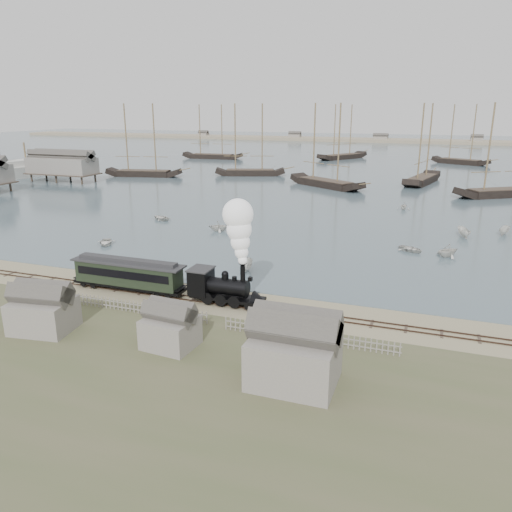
% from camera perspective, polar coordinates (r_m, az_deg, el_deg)
% --- Properties ---
extents(ground, '(600.00, 600.00, 0.00)m').
position_cam_1_polar(ground, '(52.88, -5.25, -4.35)').
color(ground, tan).
rests_on(ground, ground).
extents(harbor_water, '(600.00, 336.00, 0.06)m').
position_cam_1_polar(harbor_water, '(216.50, 14.33, 11.16)').
color(harbor_water, '#455963').
rests_on(harbor_water, ground).
extents(rail_track, '(120.00, 1.80, 0.16)m').
position_cam_1_polar(rail_track, '(51.19, -6.20, -5.06)').
color(rail_track, '#3B2920').
rests_on(rail_track, ground).
extents(picket_fence_west, '(19.00, 0.10, 1.20)m').
position_cam_1_polar(picket_fence_west, '(50.37, -15.41, -6.01)').
color(picket_fence_west, gray).
rests_on(picket_fence_west, ground).
extents(picket_fence_east, '(15.00, 0.10, 1.20)m').
position_cam_1_polar(picket_fence_east, '(42.55, 6.03, -9.80)').
color(picket_fence_east, gray).
rests_on(picket_fence_east, ground).
extents(shed_left, '(5.00, 4.00, 4.10)m').
position_cam_1_polar(shed_left, '(48.24, -22.94, -7.81)').
color(shed_left, gray).
rests_on(shed_left, ground).
extents(shed_mid, '(4.00, 3.50, 3.60)m').
position_cam_1_polar(shed_mid, '(42.29, -9.68, -10.14)').
color(shed_mid, gray).
rests_on(shed_mid, ground).
extents(shed_right, '(6.00, 5.00, 5.10)m').
position_cam_1_polar(shed_right, '(36.91, 4.30, -14.19)').
color(shed_right, gray).
rests_on(shed_right, ground).
extents(far_spit, '(500.00, 20.00, 1.80)m').
position_cam_1_polar(far_spit, '(296.00, 15.97, 12.38)').
color(far_spit, tan).
rests_on(far_spit, ground).
extents(locomotive, '(8.24, 3.08, 10.28)m').
position_cam_1_polar(locomotive, '(48.21, -2.44, -0.45)').
color(locomotive, black).
rests_on(locomotive, ground).
extents(passenger_coach, '(12.80, 2.47, 3.11)m').
position_cam_1_polar(passenger_coach, '(54.65, -14.38, -1.91)').
color(passenger_coach, black).
rests_on(passenger_coach, ground).
extents(beached_dinghy, '(3.08, 3.93, 0.74)m').
position_cam_1_polar(beached_dinghy, '(53.57, -5.09, -3.64)').
color(beached_dinghy, silver).
rests_on(beached_dinghy, ground).
extents(rowboat_0, '(4.38, 4.02, 0.74)m').
position_cam_1_polar(rowboat_0, '(74.18, -16.81, 1.52)').
color(rowboat_0, silver).
rests_on(rowboat_0, harbor_water).
extents(rowboat_1, '(3.74, 3.99, 1.69)m').
position_cam_1_polar(rowboat_1, '(78.99, -4.26, 3.45)').
color(rowboat_1, silver).
rests_on(rowboat_1, harbor_water).
extents(rowboat_2, '(3.46, 1.77, 1.27)m').
position_cam_1_polar(rowboat_2, '(59.56, -1.12, -1.14)').
color(rowboat_2, silver).
rests_on(rowboat_2, harbor_water).
extents(rowboat_3, '(3.91, 4.26, 0.72)m').
position_cam_1_polar(rowboat_3, '(70.89, 17.28, 0.79)').
color(rowboat_3, silver).
rests_on(rowboat_3, harbor_water).
extents(rowboat_4, '(4.44, 4.45, 1.78)m').
position_cam_1_polar(rowboat_4, '(69.78, 21.04, 0.62)').
color(rowboat_4, silver).
rests_on(rowboat_4, harbor_water).
extents(rowboat_5, '(3.44, 2.23, 1.25)m').
position_cam_1_polar(rowboat_5, '(85.58, 26.49, 2.60)').
color(rowboat_5, silver).
rests_on(rowboat_5, harbor_water).
extents(rowboat_6, '(4.08, 4.56, 0.78)m').
position_cam_1_polar(rowboat_6, '(88.61, -10.83, 4.35)').
color(rowboat_6, silver).
rests_on(rowboat_6, harbor_water).
extents(rowboat_7, '(2.79, 2.44, 1.41)m').
position_cam_1_polar(rowboat_7, '(99.93, 16.53, 5.52)').
color(rowboat_7, silver).
rests_on(rowboat_7, harbor_water).
extents(rowboat_8, '(3.85, 2.41, 1.39)m').
position_cam_1_polar(rowboat_8, '(81.51, 22.63, 2.50)').
color(rowboat_8, silver).
rests_on(rowboat_8, harbor_water).
extents(schooner_0, '(21.79, 9.18, 20.00)m').
position_cam_1_polar(schooner_0, '(145.52, -12.93, 12.77)').
color(schooner_0, black).
rests_on(schooner_0, harbor_water).
extents(schooner_1, '(20.13, 10.77, 20.00)m').
position_cam_1_polar(schooner_1, '(143.86, -0.69, 13.14)').
color(schooner_1, black).
rests_on(schooner_1, harbor_water).
extents(schooner_2, '(21.27, 16.74, 20.00)m').
position_cam_1_polar(schooner_2, '(124.00, 8.16, 12.41)').
color(schooner_2, black).
rests_on(schooner_2, harbor_water).
extents(schooner_3, '(9.63, 22.21, 20.00)m').
position_cam_1_polar(schooner_3, '(135.69, 18.80, 12.07)').
color(schooner_3, black).
rests_on(schooner_3, harbor_water).
extents(schooner_4, '(20.90, 16.24, 20.00)m').
position_cam_1_polar(schooner_4, '(121.39, 26.81, 10.75)').
color(schooner_4, black).
rests_on(schooner_4, harbor_water).
extents(schooner_6, '(23.27, 6.57, 20.00)m').
position_cam_1_polar(schooner_6, '(193.24, -5.06, 13.98)').
color(schooner_6, black).
rests_on(schooner_6, harbor_water).
extents(schooner_7, '(16.71, 22.62, 20.00)m').
position_cam_1_polar(schooner_7, '(194.32, 9.98, 13.82)').
color(schooner_7, black).
rests_on(schooner_7, harbor_water).
extents(schooner_8, '(19.41, 12.55, 20.00)m').
position_cam_1_polar(schooner_8, '(187.04, 22.62, 12.72)').
color(schooner_8, black).
rests_on(schooner_8, harbor_water).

